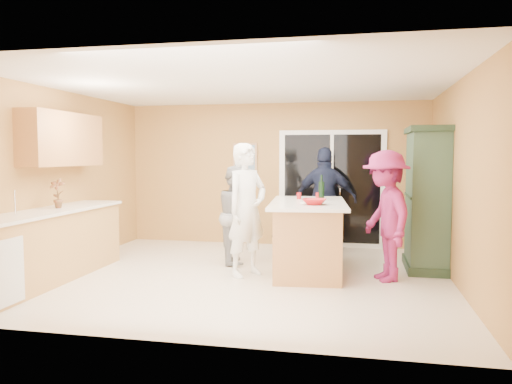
% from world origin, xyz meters
% --- Properties ---
extents(floor, '(5.50, 5.50, 0.00)m').
position_xyz_m(floor, '(0.00, 0.00, 0.00)').
color(floor, beige).
rests_on(floor, ground).
extents(ceiling, '(5.50, 5.00, 0.10)m').
position_xyz_m(ceiling, '(0.00, 0.00, 2.60)').
color(ceiling, white).
rests_on(ceiling, wall_back).
extents(wall_back, '(5.50, 0.10, 2.60)m').
position_xyz_m(wall_back, '(0.00, 2.50, 1.30)').
color(wall_back, tan).
rests_on(wall_back, ground).
extents(wall_front, '(5.50, 0.10, 2.60)m').
position_xyz_m(wall_front, '(0.00, -2.50, 1.30)').
color(wall_front, tan).
rests_on(wall_front, ground).
extents(wall_left, '(0.10, 5.00, 2.60)m').
position_xyz_m(wall_left, '(-2.75, 0.00, 1.30)').
color(wall_left, tan).
rests_on(wall_left, ground).
extents(wall_right, '(0.10, 5.00, 2.60)m').
position_xyz_m(wall_right, '(2.75, 0.00, 1.30)').
color(wall_right, tan).
rests_on(wall_right, ground).
extents(left_cabinet_run, '(0.65, 3.05, 1.24)m').
position_xyz_m(left_cabinet_run, '(-2.45, -1.05, 0.46)').
color(left_cabinet_run, '#B78647').
rests_on(left_cabinet_run, floor).
extents(upper_cabinets, '(0.35, 1.60, 0.75)m').
position_xyz_m(upper_cabinets, '(-2.58, -0.20, 1.88)').
color(upper_cabinets, '#B78647').
rests_on(upper_cabinets, wall_left).
extents(sliding_door, '(1.90, 0.07, 2.10)m').
position_xyz_m(sliding_door, '(1.05, 2.46, 1.05)').
color(sliding_door, white).
rests_on(sliding_door, floor).
extents(framed_picture, '(0.46, 0.04, 0.56)m').
position_xyz_m(framed_picture, '(-0.55, 2.48, 1.60)').
color(framed_picture, tan).
rests_on(framed_picture, wall_back).
extents(kitchen_island, '(1.20, 1.99, 1.00)m').
position_xyz_m(kitchen_island, '(0.83, 0.41, 0.47)').
color(kitchen_island, '#B78647').
rests_on(kitchen_island, floor).
extents(green_hutch, '(0.59, 1.12, 2.05)m').
position_xyz_m(green_hutch, '(2.49, 0.93, 1.00)').
color(green_hutch, '#1E3120').
rests_on(green_hutch, floor).
extents(woman_white, '(0.73, 0.79, 1.82)m').
position_xyz_m(woman_white, '(0.03, 0.05, 0.91)').
color(woman_white, white).
rests_on(woman_white, floor).
extents(woman_grey, '(0.74, 0.85, 1.49)m').
position_xyz_m(woman_grey, '(-0.29, 0.80, 0.75)').
color(woman_grey, '#98989B').
rests_on(woman_grey, floor).
extents(woman_navy, '(1.05, 0.44, 1.79)m').
position_xyz_m(woman_navy, '(0.98, 1.91, 0.89)').
color(woman_navy, '#1A1C3A').
rests_on(woman_navy, floor).
extents(woman_magenta, '(0.97, 1.26, 1.72)m').
position_xyz_m(woman_magenta, '(1.88, 0.15, 0.86)').
color(woman_magenta, '#881D5E').
rests_on(woman_magenta, floor).
extents(serving_bowl, '(0.34, 0.34, 0.08)m').
position_xyz_m(serving_bowl, '(0.95, 0.02, 1.04)').
color(serving_bowl, '#A71216').
rests_on(serving_bowl, kitchen_island).
extents(tulip_vase, '(0.22, 0.15, 0.40)m').
position_xyz_m(tulip_vase, '(-2.45, -0.55, 1.14)').
color(tulip_vase, '#B71227').
rests_on(tulip_vase, left_cabinet_run).
extents(tumbler_near, '(0.09, 0.09, 0.10)m').
position_xyz_m(tumbler_near, '(0.93, 0.87, 1.05)').
color(tumbler_near, '#A71216').
rests_on(tumbler_near, kitchen_island).
extents(tumbler_far, '(0.07, 0.07, 0.10)m').
position_xyz_m(tumbler_far, '(0.66, 0.80, 1.05)').
color(tumbler_far, '#A71216').
rests_on(tumbler_far, kitchen_island).
extents(wine_bottle, '(0.08, 0.08, 0.36)m').
position_xyz_m(wine_bottle, '(0.99, 0.84, 1.14)').
color(wine_bottle, black).
rests_on(wine_bottle, kitchen_island).
extents(white_plate, '(0.25, 0.25, 0.01)m').
position_xyz_m(white_plate, '(0.85, 0.25, 1.01)').
color(white_plate, white).
rests_on(white_plate, kitchen_island).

